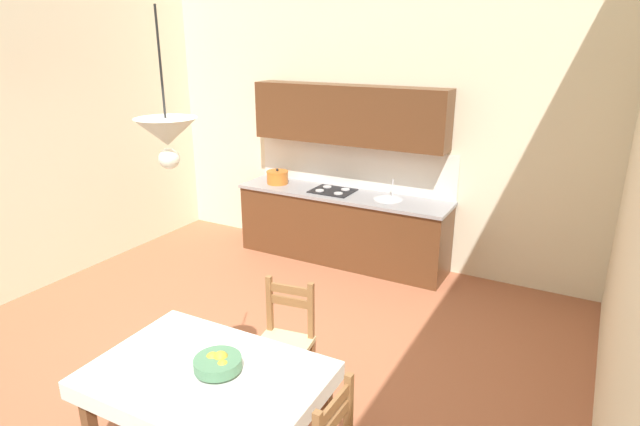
{
  "coord_description": "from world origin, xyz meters",
  "views": [
    {
      "loc": [
        2.58,
        -2.87,
        2.74
      ],
      "look_at": [
        0.32,
        1.27,
        1.15
      ],
      "focal_mm": 29.35,
      "sensor_mm": 36.0,
      "label": 1
    }
  ],
  "objects_px": {
    "dining_table": "(207,387)",
    "pendant_lamp": "(167,134)",
    "fruit_bowl": "(218,363)",
    "dining_chair_kitchen_side": "(284,343)",
    "kitchen_cabinetry": "(343,195)"
  },
  "relations": [
    {
      "from": "dining_table",
      "to": "pendant_lamp",
      "type": "height_order",
      "value": "pendant_lamp"
    },
    {
      "from": "fruit_bowl",
      "to": "dining_table",
      "type": "bearing_deg",
      "value": -149.59
    },
    {
      "from": "dining_table",
      "to": "dining_chair_kitchen_side",
      "type": "distance_m",
      "value": 0.93
    },
    {
      "from": "fruit_bowl",
      "to": "pendant_lamp",
      "type": "xyz_separation_m",
      "value": [
        -0.08,
        -0.17,
        1.45
      ]
    },
    {
      "from": "kitchen_cabinetry",
      "to": "pendant_lamp",
      "type": "xyz_separation_m",
      "value": [
        0.79,
        -3.68,
        1.41
      ]
    },
    {
      "from": "fruit_bowl",
      "to": "kitchen_cabinetry",
      "type": "bearing_deg",
      "value": 103.85
    },
    {
      "from": "kitchen_cabinetry",
      "to": "dining_table",
      "type": "distance_m",
      "value": 3.64
    },
    {
      "from": "dining_table",
      "to": "kitchen_cabinetry",
      "type": "bearing_deg",
      "value": 102.65
    },
    {
      "from": "pendant_lamp",
      "to": "fruit_bowl",
      "type": "bearing_deg",
      "value": 66.19
    },
    {
      "from": "fruit_bowl",
      "to": "pendant_lamp",
      "type": "relative_size",
      "value": 0.37
    },
    {
      "from": "dining_chair_kitchen_side",
      "to": "fruit_bowl",
      "type": "relative_size",
      "value": 3.1
    },
    {
      "from": "dining_table",
      "to": "fruit_bowl",
      "type": "height_order",
      "value": "fruit_bowl"
    },
    {
      "from": "dining_table",
      "to": "pendant_lamp",
      "type": "bearing_deg",
      "value": -93.39
    },
    {
      "from": "kitchen_cabinetry",
      "to": "fruit_bowl",
      "type": "height_order",
      "value": "kitchen_cabinetry"
    },
    {
      "from": "kitchen_cabinetry",
      "to": "fruit_bowl",
      "type": "distance_m",
      "value": 3.61
    }
  ]
}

